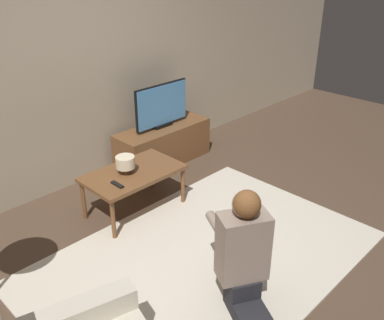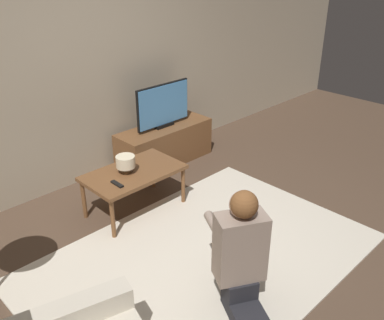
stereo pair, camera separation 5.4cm
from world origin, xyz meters
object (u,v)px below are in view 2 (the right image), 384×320
object	(u,v)px
tv	(163,105)
coffee_table	(134,175)
person_kneeling	(241,254)
table_lamp	(126,163)

from	to	relation	value
tv	coffee_table	bearing A→B (deg)	-146.50
person_kneeling	coffee_table	bearing A→B (deg)	-70.85
tv	person_kneeling	size ratio (longest dim) A/B	0.79
tv	coffee_table	xyz separation A→B (m)	(-0.92, -0.61, -0.33)
coffee_table	person_kneeling	bearing A→B (deg)	-99.71
coffee_table	person_kneeling	distance (m)	1.56
tv	person_kneeling	distance (m)	2.46
coffee_table	person_kneeling	size ratio (longest dim) A/B	0.99
tv	coffee_table	world-z (taller)	tv
person_kneeling	table_lamp	distance (m)	1.58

